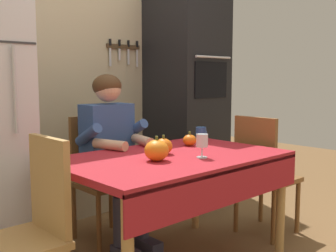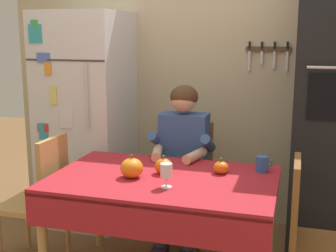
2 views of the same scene
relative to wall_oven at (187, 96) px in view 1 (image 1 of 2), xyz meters
The scene contains 12 objects.
back_wall_assembly 1.09m from the wall_oven, 160.68° to the left, with size 3.70×0.13×2.60m.
wall_oven is the anchor object (origin of this frame).
dining_table 1.45m from the wall_oven, 138.69° to the right, with size 1.40×0.90×0.74m.
chair_behind_person 1.22m from the wall_oven, behind, with size 0.40×0.40×0.93m.
seated_person 1.17m from the wall_oven, 163.60° to the right, with size 0.47×0.55×1.25m.
chair_left_side 2.20m from the wall_oven, 156.05° to the right, with size 0.40×0.40×0.93m.
chair_right_side 1.11m from the wall_oven, 98.83° to the right, with size 0.40×0.40×0.93m.
coffee_mug 0.82m from the wall_oven, 127.23° to the right, with size 0.11×0.08×0.10m.
wine_glass 1.48m from the wall_oven, 131.85° to the right, with size 0.07×0.07×0.14m.
pumpkin_large 1.59m from the wall_oven, 141.80° to the right, with size 0.14×0.14×0.15m.
pumpkin_medium 1.06m from the wall_oven, 134.27° to the right, with size 0.10×0.10×0.10m.
pumpkin_small 1.38m from the wall_oven, 141.63° to the right, with size 0.11×0.11×0.12m.
Camera 1 is at (-1.71, -1.71, 1.22)m, focal length 43.45 mm.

